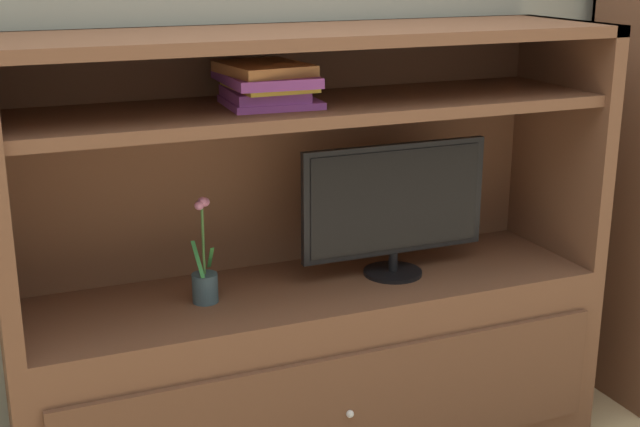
# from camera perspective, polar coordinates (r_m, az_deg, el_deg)

# --- Properties ---
(painted_rear_wall) EXTENTS (6.00, 0.10, 2.80)m
(painted_rear_wall) POSITION_cam_1_polar(r_m,az_deg,el_deg) (2.91, -3.11, 12.08)
(painted_rear_wall) COLOR gray
(painted_rear_wall) RESTS_ON ground_plane
(media_console) EXTENTS (1.88, 0.55, 1.42)m
(media_console) POSITION_cam_1_polar(r_m,az_deg,el_deg) (2.84, -0.44, -7.66)
(media_console) COLOR brown
(media_console) RESTS_ON ground_plane
(tv_monitor) EXTENTS (0.64, 0.19, 0.44)m
(tv_monitor) POSITION_cam_1_polar(r_m,az_deg,el_deg) (2.79, 4.92, 0.57)
(tv_monitor) COLOR black
(tv_monitor) RESTS_ON media_console
(potted_plant) EXTENTS (0.08, 0.12, 0.33)m
(potted_plant) POSITION_cam_1_polar(r_m,az_deg,el_deg) (2.63, -7.56, -4.20)
(potted_plant) COLOR #384C56
(potted_plant) RESTS_ON media_console
(magazine_stack) EXTENTS (0.28, 0.35, 0.12)m
(magazine_stack) POSITION_cam_1_polar(r_m,az_deg,el_deg) (2.55, -3.56, 8.47)
(magazine_stack) COLOR purple
(magazine_stack) RESTS_ON media_console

